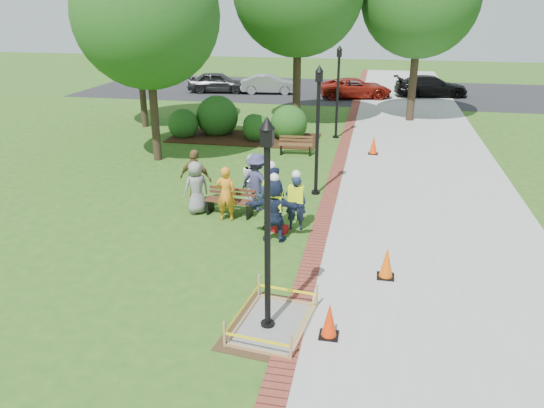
% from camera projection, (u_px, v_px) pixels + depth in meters
% --- Properties ---
extents(ground, '(100.00, 100.00, 0.00)m').
position_uv_depth(ground, '(244.00, 255.00, 13.62)').
color(ground, '#285116').
rests_on(ground, ground).
extents(sidewalk, '(6.00, 60.00, 0.02)m').
position_uv_depth(sidewalk, '(420.00, 159.00, 21.85)').
color(sidewalk, '#9E9E99').
rests_on(sidewalk, ground).
extents(brick_edging, '(0.50, 60.00, 0.03)m').
position_uv_depth(brick_edging, '(341.00, 155.00, 22.45)').
color(brick_edging, maroon).
rests_on(brick_edging, ground).
extents(mulch_bed, '(7.00, 3.00, 0.05)m').
position_uv_depth(mulch_bed, '(244.00, 138.00, 25.14)').
color(mulch_bed, '#381E0F').
rests_on(mulch_bed, ground).
extents(parking_lot, '(36.00, 12.00, 0.01)m').
position_uv_depth(parking_lot, '(335.00, 91.00, 38.33)').
color(parking_lot, black).
rests_on(parking_lot, ground).
extents(wet_concrete_pad, '(1.98, 2.50, 0.55)m').
position_uv_depth(wet_concrete_pad, '(273.00, 316.00, 10.59)').
color(wet_concrete_pad, '#47331E').
rests_on(wet_concrete_pad, ground).
extents(bench_near, '(1.52, 0.65, 0.80)m').
position_uv_depth(bench_near, '(230.00, 207.00, 16.12)').
color(bench_near, '#502A1B').
rests_on(bench_near, ground).
extents(bench_far, '(1.44, 0.59, 0.76)m').
position_uv_depth(bench_far, '(295.00, 149.00, 22.46)').
color(bench_far, brown).
rests_on(bench_far, ground).
extents(cone_front, '(0.38, 0.38, 0.75)m').
position_uv_depth(cone_front, '(329.00, 321.00, 10.19)').
color(cone_front, black).
rests_on(cone_front, ground).
extents(cone_back, '(0.40, 0.40, 0.79)m').
position_uv_depth(cone_back, '(387.00, 263.00, 12.38)').
color(cone_back, black).
rests_on(cone_back, ground).
extents(cone_far, '(0.40, 0.40, 0.80)m').
position_uv_depth(cone_far, '(374.00, 146.00, 22.43)').
color(cone_far, black).
rests_on(cone_far, ground).
extents(toolbox, '(0.50, 0.40, 0.22)m').
position_uv_depth(toolbox, '(280.00, 228.00, 14.95)').
color(toolbox, maroon).
rests_on(toolbox, ground).
extents(lamp_near, '(0.28, 0.28, 4.26)m').
position_uv_depth(lamp_near, '(267.00, 212.00, 9.75)').
color(lamp_near, black).
rests_on(lamp_near, ground).
extents(lamp_mid, '(0.28, 0.28, 4.26)m').
position_uv_depth(lamp_mid, '(318.00, 121.00, 17.08)').
color(lamp_mid, black).
rests_on(lamp_mid, ground).
extents(lamp_far, '(0.28, 0.28, 4.26)m').
position_uv_depth(lamp_far, '(338.00, 85.00, 24.40)').
color(lamp_far, black).
rests_on(lamp_far, ground).
extents(tree_left, '(5.51, 5.51, 8.38)m').
position_uv_depth(tree_left, '(146.00, 15.00, 19.81)').
color(tree_left, '#3D2D1E').
rests_on(tree_left, ground).
extents(tree_far, '(5.71, 5.71, 8.61)m').
position_uv_depth(tree_far, '(135.00, 9.00, 25.48)').
color(tree_far, '#3D2D1E').
rests_on(tree_far, ground).
extents(shrub_a, '(1.46, 1.46, 1.46)m').
position_uv_depth(shrub_a, '(184.00, 137.00, 25.46)').
color(shrub_a, '#1F4112').
rests_on(shrub_a, ground).
extents(shrub_b, '(2.03, 2.03, 2.03)m').
position_uv_depth(shrub_b, '(218.00, 134.00, 26.02)').
color(shrub_b, '#1F4112').
rests_on(shrub_b, ground).
extents(shrub_c, '(1.30, 1.30, 1.30)m').
position_uv_depth(shrub_c, '(257.00, 140.00, 24.86)').
color(shrub_c, '#1F4112').
rests_on(shrub_c, ground).
extents(shrub_d, '(1.73, 1.73, 1.73)m').
position_uv_depth(shrub_d, '(289.00, 139.00, 25.04)').
color(shrub_d, '#1F4112').
rests_on(shrub_d, ground).
extents(shrub_e, '(1.04, 1.04, 1.04)m').
position_uv_depth(shrub_e, '(254.00, 133.00, 26.12)').
color(shrub_e, '#1F4112').
rests_on(shrub_e, ground).
extents(casual_person_a, '(0.61, 0.60, 1.63)m').
position_uv_depth(casual_person_a, '(196.00, 188.00, 16.07)').
color(casual_person_a, gray).
rests_on(casual_person_a, ground).
extents(casual_person_b, '(0.56, 0.38, 1.65)m').
position_uv_depth(casual_person_b, '(226.00, 194.00, 15.54)').
color(casual_person_b, orange).
rests_on(casual_person_b, ground).
extents(casual_person_c, '(0.58, 0.62, 1.63)m').
position_uv_depth(casual_person_c, '(252.00, 179.00, 16.80)').
color(casual_person_c, white).
rests_on(casual_person_c, ground).
extents(casual_person_d, '(0.66, 0.49, 1.86)m').
position_uv_depth(casual_person_d, '(196.00, 179.00, 16.50)').
color(casual_person_d, brown).
rests_on(casual_person_d, ground).
extents(casual_person_e, '(0.67, 0.57, 1.80)m').
position_uv_depth(casual_person_e, '(257.00, 182.00, 16.29)').
color(casual_person_e, '#35345B').
rests_on(casual_person_e, ground).
extents(hivis_worker_a, '(0.58, 0.39, 1.92)m').
position_uv_depth(hivis_worker_a, '(274.00, 208.00, 14.15)').
color(hivis_worker_a, '#16173B').
rests_on(hivis_worker_a, ground).
extents(hivis_worker_b, '(0.55, 0.39, 1.76)m').
position_uv_depth(hivis_worker_b, '(296.00, 200.00, 14.87)').
color(hivis_worker_b, '#16243A').
rests_on(hivis_worker_b, ground).
extents(hivis_worker_c, '(0.63, 0.44, 2.02)m').
position_uv_depth(hivis_worker_c, '(271.00, 196.00, 14.84)').
color(hivis_worker_c, '#1C1D49').
rests_on(hivis_worker_c, ground).
extents(parked_car_a, '(2.65, 5.02, 1.57)m').
position_uv_depth(parked_car_a, '(218.00, 92.00, 37.74)').
color(parked_car_a, '#29292C').
rests_on(parked_car_a, ground).
extents(parked_car_b, '(2.46, 4.55, 1.41)m').
position_uv_depth(parked_car_b, '(269.00, 94.00, 37.27)').
color(parked_car_b, '#95959A').
rests_on(parked_car_b, ground).
extents(parked_car_c, '(2.85, 4.72, 1.43)m').
position_uv_depth(parked_car_c, '(355.00, 98.00, 35.62)').
color(parked_car_c, '#9F2014').
rests_on(parked_car_c, ground).
extents(parked_car_d, '(2.88, 4.99, 1.53)m').
position_uv_depth(parked_car_d, '(430.00, 97.00, 36.11)').
color(parked_car_d, black).
rests_on(parked_car_d, ground).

